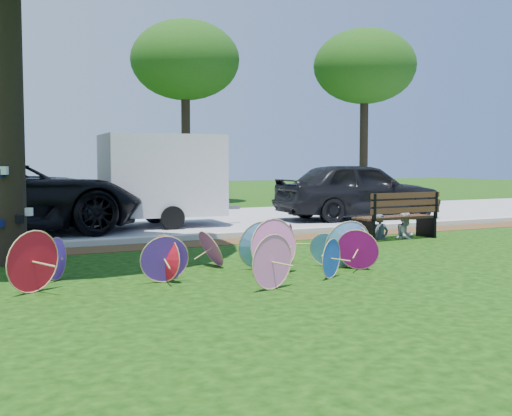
{
  "coord_description": "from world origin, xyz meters",
  "views": [
    {
      "loc": [
        -4.48,
        -7.82,
        1.69
      ],
      "look_at": [
        0.5,
        2.0,
        0.9
      ],
      "focal_mm": 45.0,
      "sensor_mm": 36.0,
      "label": 1
    }
  ],
  "objects": [
    {
      "name": "ground",
      "position": [
        0.0,
        0.0,
        0.0
      ],
      "size": [
        90.0,
        90.0,
        0.0
      ],
      "primitive_type": "plane",
      "color": "black",
      "rests_on": "ground"
    },
    {
      "name": "mulch_strip",
      "position": [
        0.0,
        4.5,
        0.01
      ],
      "size": [
        90.0,
        1.0,
        0.01
      ],
      "primitive_type": "cube",
      "color": "#472D16",
      "rests_on": "ground"
    },
    {
      "name": "curb",
      "position": [
        0.0,
        5.2,
        0.06
      ],
      "size": [
        90.0,
        0.3,
        0.12
      ],
      "primitive_type": "cube",
      "color": "#B7B5AD",
      "rests_on": "ground"
    },
    {
      "name": "street",
      "position": [
        0.0,
        9.35,
        0.01
      ],
      "size": [
        90.0,
        8.0,
        0.01
      ],
      "primitive_type": "cube",
      "color": "gray",
      "rests_on": "ground"
    },
    {
      "name": "parasol_pile",
      "position": [
        -0.32,
        0.71,
        0.37
      ],
      "size": [
        5.58,
        2.58,
        0.86
      ],
      "color": "blue",
      "rests_on": "ground"
    },
    {
      "name": "dark_pickup",
      "position": [
        6.81,
        7.74,
        0.85
      ],
      "size": [
        5.13,
        2.41,
        1.7
      ],
      "primitive_type": "imported",
      "rotation": [
        0.0,
        0.0,
        1.49
      ],
      "color": "black",
      "rests_on": "ground"
    },
    {
      "name": "cargo_trailer",
      "position": [
        0.93,
        8.26,
        1.35
      ],
      "size": [
        3.13,
        2.12,
        2.7
      ],
      "primitive_type": "cube",
      "rotation": [
        0.0,
        0.0,
        -0.08
      ],
      "color": "silver",
      "rests_on": "ground"
    },
    {
      "name": "park_bench",
      "position": [
        4.6,
        3.32,
        0.51
      ],
      "size": [
        1.98,
        0.81,
        1.02
      ],
      "primitive_type": null,
      "rotation": [
        0.0,
        0.0,
        0.04
      ],
      "color": "black",
      "rests_on": "ground"
    },
    {
      "name": "person_left",
      "position": [
        4.25,
        3.37,
        0.54
      ],
      "size": [
        0.4,
        0.27,
        1.08
      ],
      "primitive_type": "imported",
      "rotation": [
        0.0,
        0.0,
        0.02
      ],
      "color": "#3C4552",
      "rests_on": "ground"
    },
    {
      "name": "person_right",
      "position": [
        4.95,
        3.37,
        0.56
      ],
      "size": [
        0.63,
        0.54,
        1.12
      ],
      "primitive_type": "imported",
      "rotation": [
        0.0,
        0.0,
        0.24
      ],
      "color": "#B4B4BD",
      "rests_on": "ground"
    },
    {
      "name": "bg_trees",
      "position": [
        4.26,
        15.01,
        5.77
      ],
      "size": [
        21.08,
        8.09,
        7.4
      ],
      "color": "black",
      "rests_on": "ground"
    }
  ]
}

